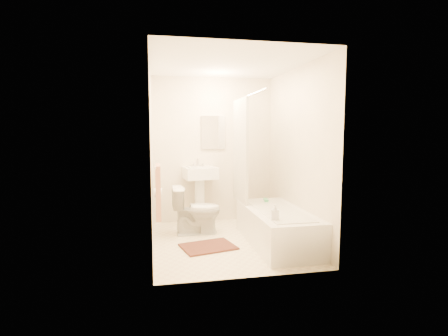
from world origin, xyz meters
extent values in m
plane|color=beige|center=(0.00, 0.00, 0.00)|extent=(2.40, 2.40, 0.00)
plane|color=white|center=(0.00, 0.00, 2.40)|extent=(2.40, 2.40, 0.00)
cube|color=beige|center=(0.00, 1.20, 1.20)|extent=(2.00, 0.02, 2.40)
cube|color=beige|center=(-1.00, 0.00, 1.20)|extent=(0.02, 2.40, 2.40)
cube|color=beige|center=(1.00, 0.00, 1.20)|extent=(0.02, 2.40, 2.40)
cube|color=white|center=(0.00, 1.18, 1.50)|extent=(0.40, 0.03, 0.55)
cylinder|color=silver|center=(0.30, 0.10, 2.00)|extent=(0.03, 1.70, 0.03)
cube|color=silver|center=(0.30, 0.50, 1.22)|extent=(0.04, 0.80, 1.55)
cylinder|color=silver|center=(-0.96, -0.25, 1.10)|extent=(0.02, 0.60, 0.02)
cube|color=#CC7266|center=(-0.93, -0.25, 0.78)|extent=(0.06, 0.45, 0.66)
cylinder|color=white|center=(-0.93, 0.12, 0.70)|extent=(0.11, 0.12, 0.12)
imported|color=white|center=(-0.37, 0.48, 0.35)|extent=(0.72, 0.40, 0.70)
cube|color=#4C261B|center=(-0.30, -0.18, 0.01)|extent=(0.77, 0.65, 0.02)
imported|color=white|center=(0.43, -0.71, 0.56)|extent=(0.11, 0.11, 0.19)
cube|color=#46AE68|center=(0.67, 0.37, 0.49)|extent=(0.09, 0.20, 0.04)
camera|label=1|loc=(-0.96, -4.58, 1.52)|focal=28.00mm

